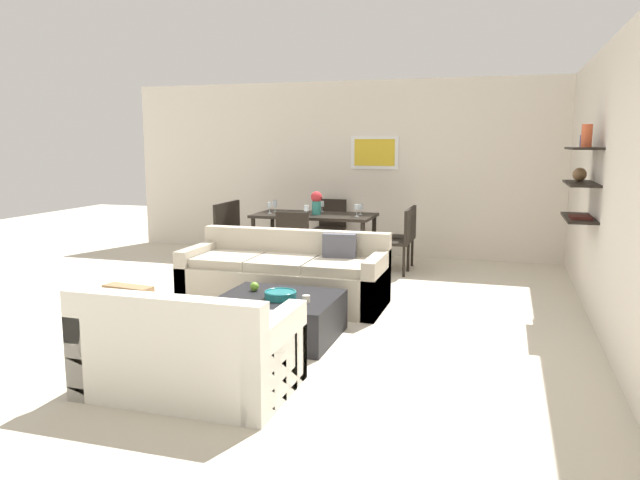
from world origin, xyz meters
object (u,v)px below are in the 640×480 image
Objects in this scene: sofa_beige at (286,277)px; dining_chair_head at (331,224)px; wine_glass_head at (322,204)px; centerpiece_vase at (316,202)px; dining_chair_right_near at (399,237)px; wine_glass_right_far at (360,207)px; apple_on_coffee_table at (254,286)px; candle_jar at (306,299)px; dining_chair_left_near at (229,229)px; dining_chair_left_far at (240,226)px; dining_chair_foot at (295,240)px; wine_glass_foot at (306,209)px; wine_glass_left_near at (270,205)px; wine_glass_left_far at (275,204)px; wine_glass_right_near at (357,208)px; decorative_bowl at (280,295)px; coffee_table at (278,317)px; dining_table at (314,219)px; loveseat_white at (189,351)px.

dining_chair_head reaches higher than sofa_beige.
centerpiece_vase reaches higher than wine_glass_head.
dining_chair_right_near is 5.78× the size of wine_glass_right_far.
centerpiece_vase is at bearing 96.34° from apple_on_coffee_table.
wine_glass_head is at bearing 157.79° from wine_glass_right_far.
candle_jar is 3.84m from dining_chair_left_near.
dining_chair_head is at bearing 131.43° from wine_glass_right_far.
dining_chair_left_far is at bearing 177.38° from wine_glass_right_far.
wine_glass_foot is (-0.00, 0.47, 0.36)m from dining_chair_foot.
wine_glass_left_near is 0.69m from centerpiece_vase.
dining_chair_right_near is 5.17× the size of wine_glass_left_far.
wine_glass_head is 0.89× the size of wine_glass_right_near.
wine_glass_head is 0.92× the size of wine_glass_foot.
dining_chair_left_near reaches higher than apple_on_coffee_table.
wine_glass_left_near is at bearing -124.36° from dining_chair_head.
sofa_beige is at bearing 108.06° from decorative_bowl.
dining_chair_right_near is 1.00× the size of dining_chair_left_near.
wine_glass_left_far reaches higher than wine_glass_right_near.
wine_glass_head is at bearing 100.58° from coffee_table.
dining_table is 11.27× the size of wine_glass_head.
wine_glass_right_near reaches higher than dining_chair_head.
wine_glass_foot is at bearing 90.00° from dining_chair_foot.
centerpiece_vase reaches higher than dining_chair_right_near.
dining_chair_foot is at bearing -124.36° from wine_glass_right_far.
dining_chair_left_near is 5.20× the size of wine_glass_right_near.
centerpiece_vase is at bearing -9.67° from dining_chair_left_far.
coffee_table is 3.33m from centerpiece_vase.
dining_chair_left_near is 5.17× the size of wine_glass_left_far.
wine_glass_left_near is at bearing -143.57° from wine_glass_head.
dining_chair_left_near is at bearing -90.00° from dining_chair_left_far.
decorative_bowl is 0.89× the size of centerpiece_vase.
dining_chair_left_far reaches higher than apple_on_coffee_table.
wine_glass_left_far is 0.70m from centerpiece_vase.
wine_glass_foot is 0.80m from wine_glass_left_far.
dining_table is 0.85m from dining_chair_foot.
wine_glass_left_far is (0.61, 0.30, 0.36)m from dining_chair_left_near.
wine_glass_head is 0.70m from wine_glass_left_far.
wine_glass_right_far is (0.27, 3.18, 0.44)m from apple_on_coffee_table.
candle_jar is at bearing -54.52° from dining_chair_left_near.
candle_jar is 3.14m from dining_chair_right_near.
wine_glass_left_near is (-1.31, 3.11, 0.68)m from coffee_table.
wine_glass_left_near is 0.95× the size of wine_glass_left_far.
wine_glass_head is at bearing 24.09° from dining_chair_left_near.
dining_chair_right_near is at bearing 63.61° from sofa_beige.
dining_chair_left_far and dining_chair_foot have the same top height.
wine_glass_right_far is 0.62m from centerpiece_vase.
loveseat_white is 9.44× the size of wine_glass_right_far.
dining_chair_head is at bearing 90.00° from dining_chair_foot.
wine_glass_right_near is (0.27, 2.96, 0.45)m from apple_on_coffee_table.
wine_glass_left_near is at bearing 131.43° from dining_chair_foot.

